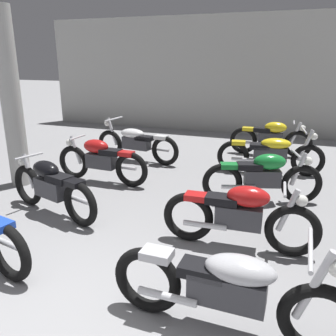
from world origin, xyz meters
name	(u,v)px	position (x,y,z in m)	size (l,w,h in m)	color
back_wall	(234,75)	(0.00, 9.50, 1.80)	(12.93, 0.24, 3.60)	#B2B2AD
support_pillar	(11,100)	(-2.92, 3.23, 1.60)	(0.36, 0.36, 3.20)	#B2B2AD
motorcycle_left_row_1	(51,186)	(-1.45, 2.28, 0.46)	(1.92, 0.71, 0.88)	black
motorcycle_left_row_2	(101,160)	(-1.50, 3.83, 0.46)	(1.97, 0.48, 0.88)	black
motorcycle_left_row_3	(136,142)	(-1.50, 5.40, 0.45)	(2.17, 0.68, 0.97)	black
motorcycle_right_row_0	(229,288)	(1.56, 0.75, 0.45)	(2.17, 0.68, 0.97)	black
motorcycle_right_row_1	(240,215)	(1.41, 2.24, 0.46)	(1.97, 0.48, 0.88)	black
motorcycle_right_row_2	(263,177)	(1.53, 3.86, 0.46)	(1.92, 0.74, 0.88)	black
motorcycle_right_row_3	(271,153)	(1.53, 5.49, 0.45)	(2.17, 0.69, 0.97)	black
motorcycle_right_row_4	(271,137)	(1.41, 6.99, 0.46)	(1.97, 0.48, 0.88)	black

